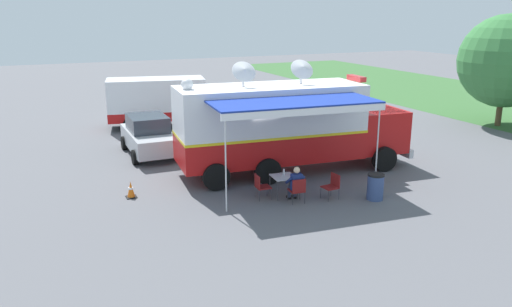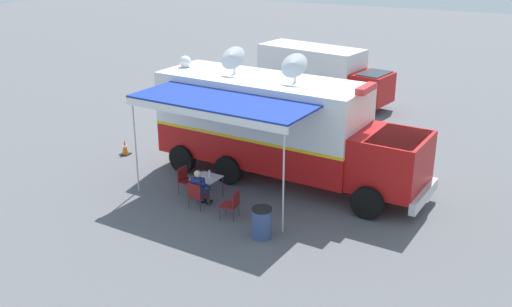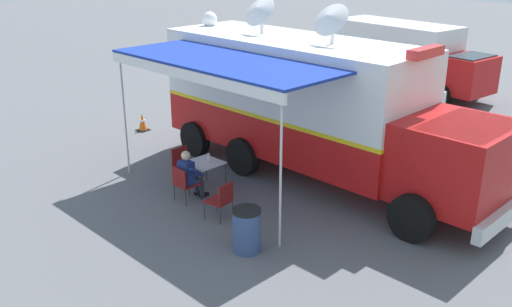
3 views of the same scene
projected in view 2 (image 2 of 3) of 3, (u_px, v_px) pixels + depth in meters
The scene contains 14 objects.
ground_plane at pixel (261, 174), 20.96m from camera, with size 100.00×100.00×0.00m, color #5B5B60.
lot_stripe at pixel (306, 151), 23.17m from camera, with size 0.12×4.80×0.01m, color silver.
command_truck at pixel (280, 126), 19.88m from camera, with size 5.38×9.68×4.53m.
folding_table at pixel (206, 179), 18.85m from camera, with size 0.87×0.87×0.73m.
water_bottle at pixel (209, 174), 18.86m from camera, with size 0.07×0.07×0.22m.
folding_chair_at_table at pixel (196, 194), 18.19m from camera, with size 0.52×0.52×0.87m.
folding_chair_beside_table at pixel (185, 178), 19.32m from camera, with size 0.52×0.52×0.87m.
folding_chair_spare_by_truck at pixel (232, 203), 17.58m from camera, with size 0.52×0.52×0.87m.
seated_responder at pixel (200, 187), 18.29m from camera, with size 0.69×0.59×1.25m.
trash_bin at pixel (262, 223), 16.50m from camera, with size 0.57×0.57×0.91m.
traffic_cone at pixel (125, 148), 22.72m from camera, with size 0.36×0.36×0.58m.
support_truck at pixel (320, 74), 29.47m from camera, with size 3.38×7.07×2.70m.
car_behind_truck at pixel (231, 105), 26.13m from camera, with size 4.21×2.05×1.76m.
car_far_corner at pixel (324, 119), 24.15m from camera, with size 4.23×2.07×1.76m.
Camera 2 is at (17.44, 8.36, 8.11)m, focal length 41.46 mm.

